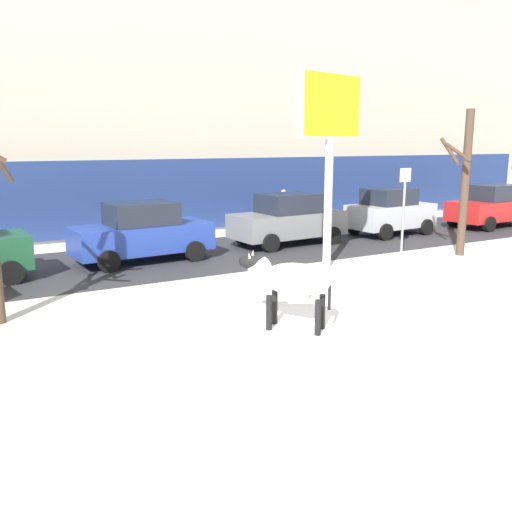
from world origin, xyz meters
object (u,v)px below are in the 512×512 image
object	(u,v)px
pedestrian_near_billboard	(283,210)
bare_tree_left_lot	(464,181)
car_grey_sedan	(288,220)
car_silver_hatchback	(390,212)
car_blue_sedan	(142,233)
billboard	(331,118)
street_sign	(404,204)
cow_holstein	(294,280)
car_red_sedan	(492,206)

from	to	relation	value
pedestrian_near_billboard	bare_tree_left_lot	world-z (taller)	bare_tree_left_lot
car_grey_sedan	car_silver_hatchback	distance (m)	4.70
car_blue_sedan	car_grey_sedan	bearing A→B (deg)	2.48
car_blue_sedan	car_grey_sedan	distance (m)	5.51
billboard	street_sign	bearing A→B (deg)	6.45
car_silver_hatchback	street_sign	size ratio (longest dim) A/B	1.28
car_blue_sedan	street_sign	world-z (taller)	street_sign
cow_holstein	car_red_sedan	xyz separation A→B (m)	(15.00, 7.11, -0.09)
bare_tree_left_lot	cow_holstein	bearing A→B (deg)	-158.53
car_blue_sedan	bare_tree_left_lot	world-z (taller)	bare_tree_left_lot
billboard	bare_tree_left_lot	size ratio (longest dim) A/B	1.19
car_grey_sedan	billboard	bearing A→B (deg)	-105.23
car_blue_sedan	billboard	bearing A→B (deg)	-37.62
car_blue_sedan	car_silver_hatchback	world-z (taller)	car_silver_hatchback
car_red_sedan	pedestrian_near_billboard	xyz separation A→B (m)	(-8.64, 3.36, -0.03)
car_blue_sedan	car_red_sedan	size ratio (longest dim) A/B	1.00
street_sign	car_silver_hatchback	bearing A→B (deg)	53.02
cow_holstein	street_sign	distance (m)	8.56
cow_holstein	bare_tree_left_lot	distance (m)	9.51
pedestrian_near_billboard	cow_holstein	bearing A→B (deg)	-121.31
billboard	street_sign	size ratio (longest dim) A/B	1.97
street_sign	billboard	bearing A→B (deg)	-173.55
car_grey_sedan	pedestrian_near_billboard	world-z (taller)	car_grey_sedan
car_silver_hatchback	car_red_sedan	distance (m)	5.42
car_red_sedan	street_sign	bearing A→B (deg)	-161.49
pedestrian_near_billboard	car_silver_hatchback	bearing A→B (deg)	-41.13
car_grey_sedan	street_sign	size ratio (longest dim) A/B	1.52
car_silver_hatchback	cow_holstein	bearing A→B (deg)	-141.49
billboard	pedestrian_near_billboard	xyz separation A→B (m)	(2.47, 6.33, -3.43)
billboard	car_silver_hatchback	xyz separation A→B (m)	(5.70, 3.51, -3.39)
billboard	pedestrian_near_billboard	size ratio (longest dim) A/B	3.21
car_red_sedan	bare_tree_left_lot	size ratio (longest dim) A/B	0.92
cow_holstein	billboard	bearing A→B (deg)	46.66
cow_holstein	street_sign	xyz separation A→B (m)	(7.25, 4.51, 0.67)
cow_holstein	car_red_sedan	bearing A→B (deg)	25.35
billboard	street_sign	xyz separation A→B (m)	(3.35, 0.38, -2.64)
street_sign	car_grey_sedan	bearing A→B (deg)	125.09
bare_tree_left_lot	street_sign	xyz separation A→B (m)	(-1.50, 1.07, -0.76)
cow_holstein	bare_tree_left_lot	size ratio (longest dim) A/B	0.36
cow_holstein	car_red_sedan	distance (m)	16.60
street_sign	car_blue_sedan	bearing A→B (deg)	158.51
car_silver_hatchback	street_sign	world-z (taller)	street_sign
pedestrian_near_billboard	bare_tree_left_lot	bearing A→B (deg)	-71.25
billboard	bare_tree_left_lot	world-z (taller)	billboard
billboard	car_red_sedan	bearing A→B (deg)	15.00
car_blue_sedan	bare_tree_left_lot	distance (m)	10.35
car_red_sedan	pedestrian_near_billboard	world-z (taller)	car_red_sedan
billboard	car_blue_sedan	distance (m)	6.62
car_silver_hatchback	street_sign	xyz separation A→B (m)	(-2.36, -3.13, 0.74)
car_red_sedan	pedestrian_near_billboard	bearing A→B (deg)	158.73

